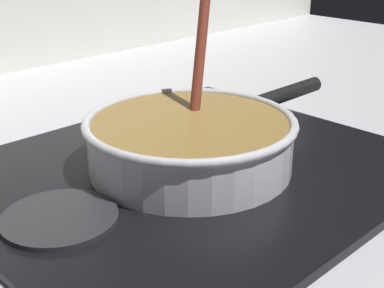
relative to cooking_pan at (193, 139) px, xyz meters
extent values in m
cube|color=#B7B7BC|center=(-0.01, -0.14, -0.07)|extent=(2.40, 1.60, 0.04)
cube|color=black|center=(0.00, 0.00, -0.04)|extent=(0.56, 0.48, 0.01)
torus|color=#592D0C|center=(0.00, 0.00, -0.03)|extent=(0.16, 0.16, 0.01)
cylinder|color=#262628|center=(-0.20, 0.00, -0.03)|extent=(0.12, 0.12, 0.01)
cylinder|color=silver|center=(0.00, 0.00, -0.01)|extent=(0.26, 0.26, 0.06)
cylinder|color=olive|center=(0.00, 0.00, 0.00)|extent=(0.24, 0.24, 0.06)
torus|color=silver|center=(0.00, 0.00, 0.03)|extent=(0.27, 0.27, 0.01)
cylinder|color=black|center=(0.20, 0.00, 0.02)|extent=(0.14, 0.02, 0.02)
cylinder|color=#E5CC7A|center=(0.05, -0.02, 0.02)|extent=(0.03, 0.03, 0.01)
cylinder|color=#E5CC7A|center=(0.09, 0.00, 0.02)|extent=(0.03, 0.03, 0.01)
cylinder|color=#E5CC7A|center=(-0.02, 0.06, 0.02)|extent=(0.03, 0.03, 0.01)
cylinder|color=beige|center=(0.05, -0.07, 0.02)|extent=(0.03, 0.03, 0.01)
cylinder|color=#EDD88C|center=(0.02, 0.01, 0.02)|extent=(0.03, 0.03, 0.01)
cylinder|color=maroon|center=(0.07, 0.05, 0.13)|extent=(0.11, 0.08, 0.24)
cube|color=brown|center=(0.02, 0.02, 0.01)|extent=(0.05, 0.05, 0.01)
camera|label=1|loc=(-0.45, -0.46, 0.26)|focal=51.38mm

